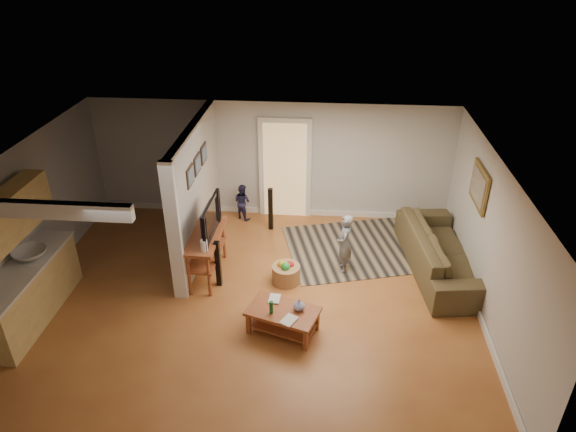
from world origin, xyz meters
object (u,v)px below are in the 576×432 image
object	(u,v)px
coffee_table	(284,315)
child	(343,270)
sofa	(438,269)
speaker_left	(218,264)
tv_console	(206,239)
toddler	(243,218)
speaker_right	(271,209)
toy_basket	(286,273)

from	to	relation	value
coffee_table	child	bearing A→B (deg)	61.81
sofa	coffee_table	world-z (taller)	coffee_table
sofa	coffee_table	bearing A→B (deg)	117.70
sofa	child	bearing A→B (deg)	87.58
speaker_left	child	size ratio (longest dim) A/B	0.79
tv_console	toddler	distance (m)	2.30
child	toddler	bearing A→B (deg)	-124.38
toddler	sofa	bearing A→B (deg)	-170.58
sofa	speaker_right	bearing A→B (deg)	62.00
speaker_left	speaker_right	bearing A→B (deg)	72.75
sofa	speaker_right	distance (m)	3.49
speaker_left	sofa	bearing A→B (deg)	12.96
toy_basket	child	world-z (taller)	child
tv_console	toy_basket	bearing A→B (deg)	-1.86
coffee_table	toy_basket	size ratio (longest dim) A/B	2.42
sofa	toddler	world-z (taller)	toddler
tv_console	sofa	bearing A→B (deg)	8.40
speaker_left	child	xyz separation A→B (m)	(2.17, 0.64, -0.44)
coffee_table	tv_console	world-z (taller)	tv_console
speaker_left	toddler	size ratio (longest dim) A/B	1.12
toy_basket	child	xyz separation A→B (m)	(1.01, 0.45, -0.18)
speaker_left	toy_basket	bearing A→B (deg)	10.87
speaker_left	speaker_right	distance (m)	2.12
coffee_table	toy_basket	xyz separation A→B (m)	(-0.08, 1.28, -0.14)
sofa	child	distance (m)	1.76
child	tv_console	bearing A→B (deg)	-75.93
speaker_left	coffee_table	bearing A→B (deg)	-39.86
tv_console	child	world-z (taller)	tv_console
child	coffee_table	bearing A→B (deg)	-22.99
speaker_right	toddler	distance (m)	0.90
tv_console	speaker_left	world-z (taller)	tv_console
speaker_right	tv_console	bearing A→B (deg)	-114.33
coffee_table	toy_basket	bearing A→B (deg)	93.68
sofa	toy_basket	distance (m)	2.84
coffee_table	toddler	world-z (taller)	coffee_table
speaker_left	toddler	bearing A→B (deg)	90.95
sofa	toddler	size ratio (longest dim) A/B	3.40
coffee_table	speaker_left	size ratio (longest dim) A/B	1.36
sofa	toy_basket	world-z (taller)	toy_basket
coffee_table	toy_basket	world-z (taller)	coffee_table
tv_console	toddler	xyz separation A→B (m)	(0.26, 2.15, -0.78)
coffee_table	toddler	size ratio (longest dim) A/B	1.52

